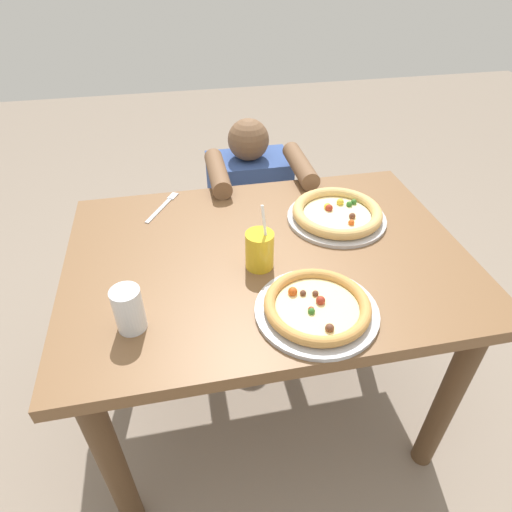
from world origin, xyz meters
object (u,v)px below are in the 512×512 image
object	(u,v)px
pizza_near	(317,307)
water_cup_clear	(129,309)
pizza_far	(337,214)
fork	(163,206)
diner_seated	(250,220)
drink_cup_colored	(260,250)

from	to	relation	value
pizza_near	water_cup_clear	size ratio (longest dim) A/B	2.65
pizza_near	pizza_far	bearing A→B (deg)	63.88
fork	water_cup_clear	bearing A→B (deg)	-99.35
diner_seated	pizza_near	bearing A→B (deg)	-90.29
pizza_near	diner_seated	bearing A→B (deg)	89.71
drink_cup_colored	water_cup_clear	world-z (taller)	drink_cup_colored
fork	diner_seated	size ratio (longest dim) A/B	0.21
pizza_near	fork	size ratio (longest dim) A/B	1.69
pizza_far	diner_seated	size ratio (longest dim) A/B	0.36
drink_cup_colored	water_cup_clear	distance (m)	0.39
pizza_near	water_cup_clear	world-z (taller)	water_cup_clear
pizza_near	diner_seated	xyz separation A→B (m)	(0.00, 0.95, -0.36)
pizza_far	pizza_near	bearing A→B (deg)	-116.12
pizza_near	drink_cup_colored	distance (m)	0.24
pizza_near	drink_cup_colored	world-z (taller)	drink_cup_colored
pizza_far	water_cup_clear	xyz separation A→B (m)	(-0.64, -0.35, 0.04)
drink_cup_colored	water_cup_clear	bearing A→B (deg)	-154.22
pizza_far	drink_cup_colored	bearing A→B (deg)	-148.22
water_cup_clear	fork	distance (m)	0.56
pizza_far	diner_seated	bearing A→B (deg)	108.70
drink_cup_colored	fork	size ratio (longest dim) A/B	1.06
water_cup_clear	fork	xyz separation A→B (m)	(0.09, 0.55, -0.06)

